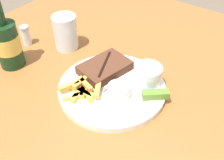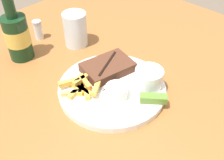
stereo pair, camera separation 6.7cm
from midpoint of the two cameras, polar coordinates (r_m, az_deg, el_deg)
dining_table at (r=0.75m, az=2.56°, el=-6.77°), size 1.22×1.19×0.77m
dinner_plate at (r=0.69m, az=2.78°, el=-1.92°), size 0.28×0.28×0.02m
steak_portion at (r=0.72m, az=1.71°, el=2.69°), size 0.15×0.12×0.03m
fries_pile at (r=0.67m, az=-3.74°, el=-1.47°), size 0.12×0.10×0.02m
coleslaw_cup at (r=0.68m, az=10.82°, el=0.54°), size 0.07×0.07×0.05m
dipping_sauce_cup at (r=0.65m, az=3.99°, el=-2.57°), size 0.06×0.06×0.03m
pickle_spear at (r=0.65m, az=11.96°, el=-4.12°), size 0.06×0.06×0.02m
fork_utensil at (r=0.65m, az=-2.24°, el=-3.90°), size 0.13×0.03×0.00m
knife_utensil at (r=0.71m, az=1.63°, el=0.55°), size 0.02×0.17×0.01m
beer_bottle at (r=0.81m, az=-17.74°, el=9.22°), size 0.07×0.07×0.22m
drinking_glass at (r=0.85m, az=-5.72°, el=10.84°), size 0.07×0.07×0.11m
salt_shaker at (r=0.91m, az=-13.76°, el=10.51°), size 0.03×0.03×0.07m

